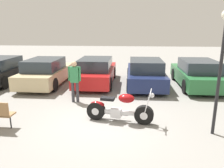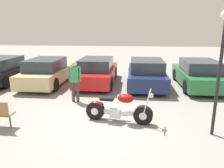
# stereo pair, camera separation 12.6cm
# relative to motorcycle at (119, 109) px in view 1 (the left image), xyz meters

# --- Properties ---
(ground_plane) EXTENTS (60.00, 60.00, 0.00)m
(ground_plane) POSITION_rel_motorcycle_xyz_m (-0.52, -0.08, -0.43)
(ground_plane) COLOR gray
(motorcycle) EXTENTS (2.21, 0.79, 1.11)m
(motorcycle) POSITION_rel_motorcycle_xyz_m (0.00, 0.00, 0.00)
(motorcycle) COLOR black
(motorcycle) RESTS_ON ground_plane
(parked_car_black) EXTENTS (1.91, 4.45, 1.42)m
(parked_car_black) POSITION_rel_motorcycle_xyz_m (-6.79, 4.74, 0.25)
(parked_car_black) COLOR black
(parked_car_black) RESTS_ON ground_plane
(parked_car_champagne) EXTENTS (1.91, 4.45, 1.42)m
(parked_car_champagne) POSITION_rel_motorcycle_xyz_m (-4.14, 4.52, 0.25)
(parked_car_champagne) COLOR #C6B284
(parked_car_champagne) RESTS_ON ground_plane
(parked_car_red) EXTENTS (1.91, 4.45, 1.42)m
(parked_car_red) POSITION_rel_motorcycle_xyz_m (-1.49, 4.88, 0.25)
(parked_car_red) COLOR red
(parked_car_red) RESTS_ON ground_plane
(parked_car_navy) EXTENTS (1.91, 4.45, 1.42)m
(parked_car_navy) POSITION_rel_motorcycle_xyz_m (1.15, 4.68, 0.25)
(parked_car_navy) COLOR #19234C
(parked_car_navy) RESTS_ON ground_plane
(parked_car_green) EXTENTS (1.91, 4.45, 1.42)m
(parked_car_green) POSITION_rel_motorcycle_xyz_m (3.80, 4.72, 0.25)
(parked_car_green) COLOR #286B38
(parked_car_green) RESTS_ON ground_plane
(lamp_post) EXTENTS (0.28, 0.28, 3.46)m
(lamp_post) POSITION_rel_motorcycle_xyz_m (2.77, -0.64, 1.96)
(lamp_post) COLOR black
(lamp_post) RESTS_ON ground_plane
(person_standing) EXTENTS (0.52, 0.23, 1.71)m
(person_standing) POSITION_rel_motorcycle_xyz_m (-1.89, 1.79, 0.59)
(person_standing) COLOR #38383D
(person_standing) RESTS_ON ground_plane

